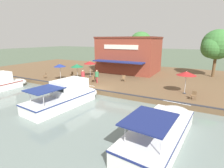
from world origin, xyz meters
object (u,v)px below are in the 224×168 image
Objects in this scene: person_mid_patio at (83,75)px; motorboat_fourth_along at (163,128)px; patio_umbrella_near_quay_edge at (77,66)px; cafe_chair_beside_entrance at (194,95)px; cafe_chair_mid_patio at (124,78)px; person_near_entrance at (97,75)px; cafe_chair_under_first_umbrella at (94,79)px; cafe_chair_back_row_seat at (72,74)px; tree_downstream_bank at (139,44)px; motorboat_distant_upstream at (68,95)px; patio_umbrella_by_entrance at (90,63)px; patio_umbrella_mid_patio_right at (60,65)px; patio_umbrella_mid_patio_left at (186,73)px; waterfront_restaurant at (129,55)px; tree_upstream_bank at (216,45)px; cafe_chair_far_corner_seat at (45,75)px.

person_mid_patio is 14.77m from motorboat_fourth_along.
patio_umbrella_near_quay_edge reaches higher than cafe_chair_beside_entrance.
cafe_chair_beside_entrance is at bearing 67.66° from cafe_chair_mid_patio.
motorboat_fourth_along is (8.57, 10.80, -1.04)m from person_near_entrance.
cafe_chair_back_row_seat is at bearing -103.35° from cafe_chair_under_first_umbrella.
tree_downstream_bank is (-13.97, -2.82, 4.37)m from cafe_chair_mid_patio.
tree_downstream_bank reaches higher than motorboat_distant_upstream.
cafe_chair_under_first_umbrella is at bearing -166.55° from motorboat_distant_upstream.
patio_umbrella_mid_patio_right is at bearing -26.21° from patio_umbrella_by_entrance.
motorboat_fourth_along is 27.79m from tree_downstream_bank.
patio_umbrella_mid_patio_left reaches higher than person_mid_patio.
motorboat_distant_upstream is (7.10, 1.70, -0.12)m from cafe_chair_under_first_umbrella.
waterfront_restaurant reaches higher than patio_umbrella_near_quay_edge.
tree_upstream_bank is at bearing 130.22° from cafe_chair_mid_patio.
cafe_chair_under_first_umbrella is (9.85, -1.04, -2.63)m from waterfront_restaurant.
cafe_chair_back_row_seat is (-2.54, -17.72, 0.00)m from cafe_chair_beside_entrance.
cafe_chair_far_corner_seat is at bearing -59.34° from tree_upstream_bank.
patio_umbrella_near_quay_edge is (-2.13, 1.32, -0.21)m from patio_umbrella_mid_patio_right.
waterfront_restaurant is 4.09× the size of patio_umbrella_by_entrance.
motorboat_fourth_along is at bearing 50.57° from patio_umbrella_by_entrance.
patio_umbrella_near_quay_edge is 2.67× the size of cafe_chair_mid_patio.
person_near_entrance is at bearing 47.44° from patio_umbrella_by_entrance.
person_mid_patio is at bearing -121.85° from motorboat_fourth_along.
patio_umbrella_mid_patio_right is 2.89× the size of cafe_chair_back_row_seat.
tree_downstream_bank is at bearing 154.60° from cafe_chair_far_corner_seat.
tree_downstream_bank is (-25.16, -10.80, 4.76)m from motorboat_fourth_along.
tree_downstream_bank is at bearing -176.42° from waterfront_restaurant.
tree_downstream_bank reaches higher than person_mid_patio.
patio_umbrella_mid_patio_right is at bearing -63.69° from cafe_chair_mid_patio.
tree_downstream_bank reaches higher than cafe_chair_far_corner_seat.
tree_upstream_bank reaches higher than person_mid_patio.
tree_downstream_bank reaches higher than patio_umbrella_near_quay_edge.
waterfront_restaurant is 12.06× the size of cafe_chair_beside_entrance.
cafe_chair_mid_patio is at bearing -49.78° from tree_upstream_bank.
cafe_chair_back_row_seat is at bearing -121.14° from motorboat_fourth_along.
cafe_chair_beside_entrance is at bearing 83.10° from patio_umbrella_near_quay_edge.
patio_umbrella_mid_patio_right is 2.51m from patio_umbrella_near_quay_edge.
motorboat_fourth_along is at bearing 58.86° from cafe_chair_back_row_seat.
tree_downstream_bank is (-17.39, 1.71, 3.73)m from person_mid_patio.
patio_umbrella_by_entrance reaches higher than person_mid_patio.
person_near_entrance reaches higher than cafe_chair_beside_entrance.
cafe_chair_far_corner_seat is (1.82, -19.61, -1.77)m from patio_umbrella_mid_patio_left.
motorboat_distant_upstream is (8.27, 6.66, -0.12)m from cafe_chair_back_row_seat.
cafe_chair_under_first_umbrella is at bearing -103.81° from person_near_entrance.
cafe_chair_far_corner_seat is 0.48× the size of person_mid_patio.
cafe_chair_mid_patio is 9.72m from motorboat_distant_upstream.
cafe_chair_back_row_seat is (-2.72, -0.32, -1.74)m from patio_umbrella_mid_patio_right.
person_mid_patio is (10.81, -2.13, -1.99)m from waterfront_restaurant.
motorboat_fourth_along is 1.07× the size of motorboat_distant_upstream.
patio_umbrella_mid_patio_right is at bearing -55.13° from tree_upstream_bank.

